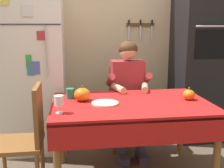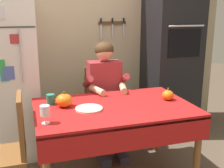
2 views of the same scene
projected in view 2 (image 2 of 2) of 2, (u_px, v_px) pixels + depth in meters
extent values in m
cube|color=#BCAD89|center=(88.00, 32.00, 3.55)|extent=(3.70, 0.10, 2.60)
cube|color=#4C3823|center=(112.00, 23.00, 3.55)|extent=(0.36, 0.02, 0.04)
cube|color=silver|center=(101.00, 32.00, 3.52)|extent=(0.02, 0.01, 0.18)
cube|color=black|center=(101.00, 20.00, 3.49)|extent=(0.02, 0.01, 0.06)
cube|color=silver|center=(112.00, 31.00, 3.57)|extent=(0.02, 0.01, 0.16)
cube|color=black|center=(113.00, 20.00, 3.53)|extent=(0.02, 0.01, 0.06)
cube|color=silver|center=(124.00, 31.00, 3.61)|extent=(0.02, 0.01, 0.16)
cube|color=black|center=(124.00, 20.00, 3.57)|extent=(0.02, 0.01, 0.06)
cube|color=white|center=(5.00, 75.00, 3.00)|extent=(0.68, 0.68, 1.80)
cylinder|color=silver|center=(22.00, 56.00, 2.66)|extent=(0.02, 0.02, 0.50)
cube|color=teal|center=(5.00, 77.00, 2.67)|extent=(0.08, 0.01, 0.08)
cube|color=green|center=(2.00, 66.00, 2.64)|extent=(0.06, 0.02, 0.13)
cube|color=#B73338|center=(15.00, 39.00, 2.62)|extent=(0.10, 0.02, 0.09)
cube|color=#4C66B7|center=(9.00, 73.00, 2.68)|extent=(0.11, 0.02, 0.13)
cube|color=black|center=(171.00, 53.00, 3.57)|extent=(0.60, 0.60, 2.10)
cube|color=black|center=(184.00, 43.00, 3.25)|extent=(0.42, 0.01, 0.32)
cylinder|color=silver|center=(187.00, 26.00, 3.18)|extent=(0.45, 0.02, 0.02)
cylinder|color=brown|center=(41.00, 137.00, 2.80)|extent=(0.06, 0.06, 0.70)
cylinder|color=brown|center=(197.00, 155.00, 2.44)|extent=(0.06, 0.06, 0.70)
cylinder|color=brown|center=(157.00, 122.00, 3.16)|extent=(0.06, 0.06, 0.70)
cube|color=red|center=(114.00, 108.00, 2.52)|extent=(1.40, 0.90, 0.04)
cube|color=red|center=(131.00, 139.00, 2.14)|extent=(1.40, 0.01, 0.20)
cube|color=brown|center=(103.00, 111.00, 3.26)|extent=(0.40, 0.40, 0.04)
cube|color=brown|center=(99.00, 86.00, 3.36)|extent=(0.36, 0.04, 0.48)
cylinder|color=brown|center=(93.00, 137.00, 3.11)|extent=(0.04, 0.04, 0.41)
cylinder|color=brown|center=(86.00, 125.00, 3.43)|extent=(0.04, 0.04, 0.41)
cylinder|color=brown|center=(122.00, 133.00, 3.21)|extent=(0.04, 0.04, 0.41)
cylinder|color=brown|center=(113.00, 122.00, 3.52)|extent=(0.04, 0.04, 0.41)
cube|color=#38384C|center=(104.00, 159.00, 2.98)|extent=(0.10, 0.22, 0.08)
cube|color=#38384C|center=(122.00, 156.00, 3.04)|extent=(0.10, 0.22, 0.08)
cylinder|color=#38384C|center=(103.00, 140.00, 2.99)|extent=(0.09, 0.09, 0.38)
cylinder|color=#38384C|center=(120.00, 138.00, 3.05)|extent=(0.09, 0.09, 0.38)
cube|color=#38384C|center=(99.00, 111.00, 3.07)|extent=(0.12, 0.40, 0.11)
cube|color=#38384C|center=(115.00, 110.00, 3.12)|extent=(0.12, 0.40, 0.11)
cube|color=#9E2D33|center=(104.00, 82.00, 3.13)|extent=(0.36, 0.20, 0.48)
cylinder|color=#9E2D33|center=(88.00, 82.00, 3.00)|extent=(0.07, 0.26, 0.18)
cylinder|color=#9E2D33|center=(123.00, 79.00, 3.12)|extent=(0.07, 0.26, 0.18)
cylinder|color=#D8A884|center=(97.00, 90.00, 2.88)|extent=(0.13, 0.27, 0.07)
cylinder|color=#D8A884|center=(123.00, 88.00, 2.96)|extent=(0.13, 0.27, 0.07)
sphere|color=#D8A884|center=(104.00, 51.00, 3.03)|extent=(0.19, 0.19, 0.19)
ellipsoid|color=#472D19|center=(104.00, 50.00, 3.03)|extent=(0.21, 0.21, 0.17)
cube|color=brown|center=(0.00, 157.00, 2.24)|extent=(0.40, 0.40, 0.04)
cube|color=brown|center=(21.00, 124.00, 2.23)|extent=(0.04, 0.36, 0.48)
cylinder|color=brown|center=(25.00, 168.00, 2.51)|extent=(0.04, 0.04, 0.41)
cylinder|color=#237F66|center=(51.00, 99.00, 2.54)|extent=(0.08, 0.08, 0.10)
torus|color=#237F66|center=(55.00, 98.00, 2.55)|extent=(0.05, 0.01, 0.05)
cylinder|color=white|center=(46.00, 123.00, 2.12)|extent=(0.06, 0.06, 0.01)
cylinder|color=white|center=(45.00, 119.00, 2.11)|extent=(0.01, 0.01, 0.06)
cylinder|color=white|center=(45.00, 111.00, 2.09)|extent=(0.07, 0.07, 0.08)
ellipsoid|color=orange|center=(168.00, 95.00, 2.67)|extent=(0.11, 0.11, 0.10)
cylinder|color=#4C6023|center=(168.00, 89.00, 2.65)|extent=(0.02, 0.02, 0.02)
ellipsoid|color=orange|center=(64.00, 100.00, 2.47)|extent=(0.15, 0.15, 0.12)
cylinder|color=#4C6023|center=(64.00, 93.00, 2.45)|extent=(0.02, 0.02, 0.02)
cylinder|color=beige|center=(89.00, 109.00, 2.42)|extent=(0.24, 0.24, 0.02)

